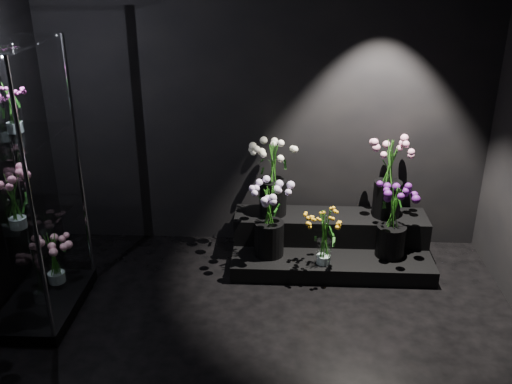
{
  "coord_description": "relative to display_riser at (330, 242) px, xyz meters",
  "views": [
    {
      "loc": [
        0.16,
        -2.94,
        2.64
      ],
      "look_at": [
        -0.04,
        1.2,
        0.84
      ],
      "focal_mm": 40.0,
      "sensor_mm": 36.0,
      "label": 1
    }
  ],
  "objects": [
    {
      "name": "bouquet_case_base_pink",
      "position": [
        -2.28,
        -0.67,
        0.17
      ],
      "size": [
        0.37,
        0.37,
        0.44
      ],
      "rotation": [
        0.0,
        0.0,
        -0.15
      ],
      "color": "white",
      "rests_on": "display_case"
    },
    {
      "name": "bouquet_orange_bells",
      "position": [
        -0.08,
        -0.35,
        0.25
      ],
      "size": [
        0.34,
        0.34,
        0.51
      ],
      "rotation": [
        0.0,
        0.0,
        0.38
      ],
      "color": "white",
      "rests_on": "display_riser"
    },
    {
      "name": "bouquet_pink_roses",
      "position": [
        0.49,
        0.12,
        0.62
      ],
      "size": [
        0.34,
        0.34,
        0.7
      ],
      "rotation": [
        0.0,
        0.0,
        0.0
      ],
      "color": "black",
      "rests_on": "display_riser"
    },
    {
      "name": "bouquet_case_magenta",
      "position": [
        -2.35,
        -0.78,
        1.44
      ],
      "size": [
        0.28,
        0.28,
        0.36
      ],
      "rotation": [
        0.0,
        0.0,
        0.43
      ],
      "color": "white",
      "rests_on": "display_case"
    },
    {
      "name": "display_riser",
      "position": [
        0.0,
        0.0,
        0.0
      ],
      "size": [
        1.74,
        0.78,
        0.39
      ],
      "color": "black",
      "rests_on": "floor"
    },
    {
      "name": "bouquet_lilac",
      "position": [
        -0.55,
        -0.21,
        0.35
      ],
      "size": [
        0.43,
        0.43,
        0.66
      ],
      "rotation": [
        0.0,
        0.0,
        -0.32
      ],
      "color": "black",
      "rests_on": "display_riser"
    },
    {
      "name": "floor",
      "position": [
        -0.61,
        -1.65,
        -0.16
      ],
      "size": [
        4.0,
        4.0,
        0.0
      ],
      "primitive_type": "plane",
      "color": "black",
      "rests_on": "ground"
    },
    {
      "name": "wall_back",
      "position": [
        -0.61,
        0.35,
        1.24
      ],
      "size": [
        4.0,
        0.0,
        4.0
      ],
      "primitive_type": "plane",
      "rotation": [
        1.57,
        0.0,
        0.0
      ],
      "color": "black",
      "rests_on": "floor"
    },
    {
      "name": "display_case",
      "position": [
        -2.31,
        -0.91,
        0.87
      ],
      "size": [
        0.56,
        0.94,
        2.06
      ],
      "color": "black",
      "rests_on": "floor"
    },
    {
      "name": "bouquet_case_pink",
      "position": [
        -2.3,
        -1.08,
        0.87
      ],
      "size": [
        0.39,
        0.39,
        0.42
      ],
      "rotation": [
        0.0,
        0.0,
        -0.29
      ],
      "color": "white",
      "rests_on": "display_case"
    },
    {
      "name": "bouquet_cream_roses",
      "position": [
        -0.53,
        0.11,
        0.63
      ],
      "size": [
        0.4,
        0.4,
        0.69
      ],
      "rotation": [
        0.0,
        0.0,
        0.06
      ],
      "color": "black",
      "rests_on": "display_riser"
    },
    {
      "name": "bouquet_purple",
      "position": [
        0.5,
        -0.18,
        0.34
      ],
      "size": [
        0.41,
        0.41,
        0.65
      ],
      "rotation": [
        0.0,
        0.0,
        -0.25
      ],
      "color": "black",
      "rests_on": "display_riser"
    }
  ]
}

